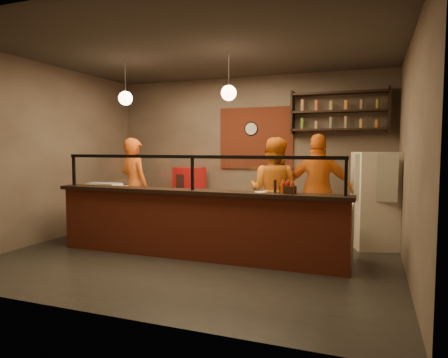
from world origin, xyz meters
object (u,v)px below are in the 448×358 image
at_px(fridge, 375,200).
at_px(pepper_mill, 275,186).
at_px(cook_left, 134,186).
at_px(red_cooler, 189,196).
at_px(pizza_dough, 209,197).
at_px(wall_clock, 251,129).
at_px(condiment_caddy, 288,190).
at_px(cook_mid, 274,191).
at_px(cook_right, 319,190).

xyz_separation_m(fridge, pepper_mill, (-1.34, -1.62, 0.34)).
bearing_deg(cook_left, red_cooler, -101.41).
distance_m(fridge, pizza_dough, 2.80).
distance_m(wall_clock, red_cooler, 2.00).
distance_m(fridge, pepper_mill, 2.13).
xyz_separation_m(wall_clock, pepper_mill, (1.16, -2.70, -0.95)).
xyz_separation_m(fridge, pizza_dough, (-2.51, -1.23, 0.10)).
height_order(cook_left, red_cooler, cook_left).
height_order(pizza_dough, condiment_caddy, condiment_caddy).
height_order(condiment_caddy, pepper_mill, pepper_mill).
height_order(cook_mid, red_cooler, cook_mid).
height_order(wall_clock, red_cooler, wall_clock).
height_order(cook_mid, pizza_dough, cook_mid).
bearing_deg(cook_right, cook_left, -5.97).
xyz_separation_m(red_cooler, pepper_mill, (2.48, -2.39, 0.52)).
xyz_separation_m(cook_mid, pizza_dough, (-0.84, -0.94, -0.03)).
distance_m(cook_mid, condiment_caddy, 1.47).
height_order(fridge, red_cooler, fridge).
xyz_separation_m(wall_clock, cook_left, (-1.98, -1.45, -1.16)).
relative_size(cook_right, red_cooler, 1.52).
bearing_deg(red_cooler, condiment_caddy, -22.37).
bearing_deg(condiment_caddy, cook_left, 158.95).
height_order(wall_clock, pizza_dough, wall_clock).
relative_size(cook_left, fridge, 1.16).
height_order(red_cooler, condiment_caddy, red_cooler).
relative_size(fridge, condiment_caddy, 8.46).
relative_size(wall_clock, pepper_mill, 1.64).
bearing_deg(cook_left, pepper_mill, 176.88).
relative_size(cook_left, cook_mid, 1.01).
distance_m(fridge, condiment_caddy, 2.04).
distance_m(wall_clock, cook_right, 2.28).
height_order(red_cooler, pepper_mill, red_cooler).
xyz_separation_m(red_cooler, condiment_caddy, (2.67, -2.42, 0.48)).
bearing_deg(pizza_dough, cook_mid, 48.46).
xyz_separation_m(cook_right, fridge, (0.92, 0.11, -0.16)).
distance_m(cook_right, condiment_caddy, 1.57).
xyz_separation_m(cook_mid, fridge, (1.68, 0.29, -0.13)).
bearing_deg(wall_clock, condiment_caddy, -63.76).
bearing_deg(red_cooler, fridge, 8.47).
distance_m(cook_mid, fridge, 1.71).
height_order(cook_right, fridge, cook_right).
height_order(cook_left, fridge, cook_left).
bearing_deg(pepper_mill, red_cooler, 135.96).
distance_m(wall_clock, pepper_mill, 3.09).
xyz_separation_m(fridge, red_cooler, (-3.82, 0.77, -0.18)).
relative_size(cook_right, condiment_caddy, 10.10).
bearing_deg(cook_mid, pepper_mill, 113.87).
distance_m(cook_left, condiment_caddy, 3.57).
bearing_deg(cook_mid, wall_clock, -49.26).
xyz_separation_m(pizza_dough, condiment_caddy, (1.36, -0.42, 0.21)).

